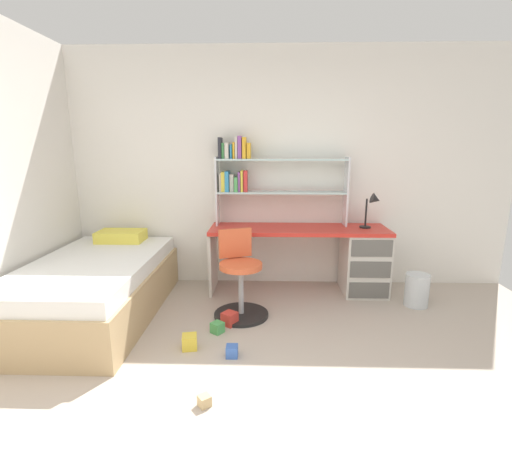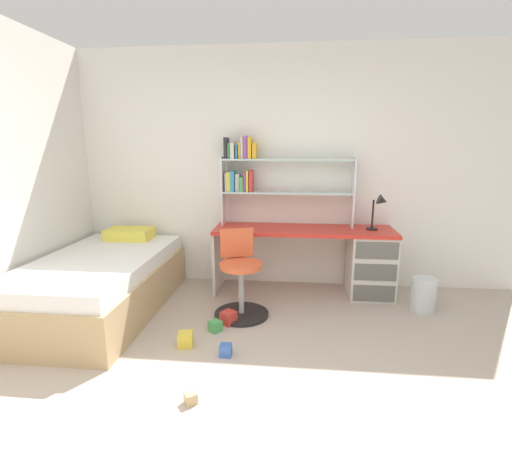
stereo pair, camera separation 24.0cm
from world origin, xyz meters
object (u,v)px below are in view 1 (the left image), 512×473
Objects in this scene: waste_bin at (417,290)px; toy_block_yellow_2 at (190,342)px; toy_block_red_4 at (230,319)px; toy_block_blue_1 at (232,351)px; desk at (345,256)px; bed_platform at (95,288)px; desk_lamp at (373,205)px; toy_block_natural_0 at (204,401)px; toy_block_green_3 at (217,328)px; swivel_chair at (240,282)px; bookshelf_hutch at (259,174)px.

waste_bin is 2.33m from toy_block_yellow_2.
toy_block_blue_1 is at bearing -82.44° from toy_block_red_4.
desk reaches higher than bed_platform.
desk_lamp reaches higher than toy_block_yellow_2.
desk_lamp is at bearing 137.83° from waste_bin.
waste_bin is at bearing -29.34° from desk.
toy_block_yellow_2 reaches higher than toy_block_natural_0.
desk_lamp reaches higher than toy_block_green_3.
toy_block_red_4 is (0.28, 0.43, 0.00)m from toy_block_yellow_2.
toy_block_yellow_2 is (-0.23, 0.69, 0.02)m from toy_block_natural_0.
waste_bin is (1.78, 0.27, -0.16)m from swivel_chair.
bookshelf_hutch reaches higher than toy_block_yellow_2.
toy_block_red_4 is (-1.19, -0.86, -0.35)m from desk.
desk reaches higher than toy_block_yellow_2.
desk is 1.68m from toy_block_green_3.
swivel_chair is 11.60× the size of toy_block_natural_0.
bookshelf_hutch is 20.43× the size of toy_block_natural_0.
desk is 0.97× the size of bed_platform.
bed_platform is (-1.53, -0.85, -1.01)m from bookshelf_hutch.
swivel_chair reaches higher than toy_block_natural_0.
toy_block_green_3 is (0.19, 0.27, -0.01)m from toy_block_yellow_2.
bed_platform is (-2.48, -0.69, -0.13)m from desk.
bed_platform is at bearing 152.59° from toy_block_blue_1.
waste_bin is at bearing 23.21° from toy_block_yellow_2.
swivel_chair is at bearing -171.29° from waste_bin.
bed_platform reaches higher than toy_block_natural_0.
desk_lamp is at bearing -2.87° from desk.
toy_block_red_4 is at bearing -103.06° from bookshelf_hutch.
waste_bin is (3.15, 0.32, -0.11)m from bed_platform.
swivel_chair is 6.93× the size of toy_block_red_4.
bookshelf_hutch is at bearing 76.94° from toy_block_red_4.
desk reaches higher than waste_bin.
desk_lamp is 1.15× the size of waste_bin.
toy_block_blue_1 is 0.37m from toy_block_yellow_2.
toy_block_yellow_2 is at bearing -143.67° from desk_lamp.
desk_lamp is at bearing 52.51° from toy_block_natural_0.
toy_block_natural_0 is 0.59m from toy_block_blue_1.
bookshelf_hutch is 1.27m from desk_lamp.
toy_block_red_4 is at bearing 59.24° from toy_block_green_3.
toy_block_red_4 is at bearing 56.84° from toy_block_yellow_2.
bookshelf_hutch reaches higher than toy_block_natural_0.
desk is at bearing 51.39° from toy_block_blue_1.
toy_block_natural_0 is 0.78× the size of toy_block_blue_1.
desk is 1.83m from toy_block_blue_1.
swivel_chair is 7.06× the size of toy_block_yellow_2.
waste_bin is 2.06m from toy_block_green_3.
toy_block_yellow_2 reaches higher than toy_block_blue_1.
toy_block_red_4 reaches higher than toy_block_green_3.
swivel_chair is 8.64× the size of toy_block_green_3.
toy_block_red_4 is at bearing 97.56° from toy_block_blue_1.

